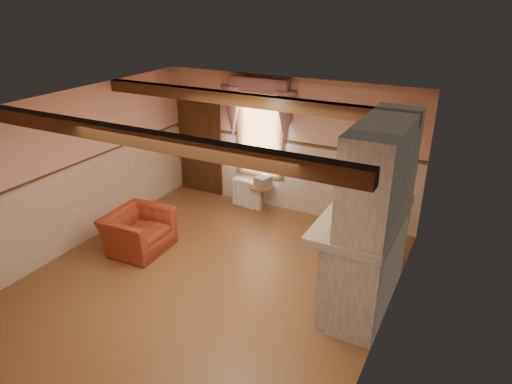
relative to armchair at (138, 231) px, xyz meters
The scene contains 26 objects.
floor 1.68m from the armchair, ahead, with size 5.50×6.00×0.01m, color brown.
ceiling 2.94m from the armchair, ahead, with size 5.50×6.00×0.01m, color silver.
wall_back 3.40m from the armchair, 59.68° to the left, with size 5.50×0.02×2.80m, color #CF9C8F.
wall_front 3.75m from the armchair, 63.06° to the right, with size 5.50×0.02×2.80m, color #CF9C8F.
wall_left 1.54m from the armchair, 169.36° to the right, with size 0.02×6.00×2.80m, color #CF9C8F.
wall_right 4.51m from the armchair, ahead, with size 0.02×6.00×2.80m, color #CF9C8F.
wainscot 1.69m from the armchair, ahead, with size 5.50×6.00×1.50m, color beige, non-canonical shape.
chair_rail 2.00m from the armchair, ahead, with size 5.50×6.00×0.08m, color black, non-canonical shape.
firebox 3.65m from the armchair, ahead, with size 0.20×0.95×0.90m, color black.
armchair is the anchor object (origin of this frame).
side_table 2.77m from the armchair, 63.98° to the left, with size 0.53×0.53×0.55m, color brown.
book_stack 2.81m from the armchair, 63.76° to the left, with size 0.26×0.32×0.20m, color #B7AD8C.
radiator 2.64m from the armchair, 70.64° to the left, with size 0.70×0.18×0.60m, color silver.
bowl 4.07m from the armchair, ahead, with size 0.35×0.35×0.09m, color brown.
mantel_clock 4.16m from the armchair, 14.23° to the left, with size 0.14×0.24×0.20m, color black.
oil_lamp 4.19m from the armchair, 15.30° to the left, with size 0.11×0.11×0.28m, color #C78038.
candle_red 4.04m from the armchair, ahead, with size 0.06×0.06×0.16m, color maroon.
jar_yellow 4.04m from the armchair, ahead, with size 0.06×0.06×0.12m, color gold.
fireplace 4.21m from the armchair, ahead, with size 0.85×2.00×2.80m, color gray.
mantel 4.02m from the armchair, ahead, with size 1.05×2.05×0.12m, color gray.
overmantel_mirror 4.05m from the armchair, ahead, with size 0.06×1.44×1.04m, color silver.
door 2.85m from the armchair, 99.74° to the left, with size 1.10×0.10×2.10m, color black.
window 3.22m from the armchair, 69.51° to the left, with size 1.06×0.08×2.02m, color white.
window_drapes 3.43m from the armchair, 68.88° to the left, with size 1.30×0.14×1.40m, color gray.
ceiling_beam_front 3.18m from the armchair, 40.84° to the right, with size 5.50×0.18×0.20m, color black.
ceiling_beam_back 3.02m from the armchair, 31.25° to the left, with size 5.50×0.18×0.20m, color black.
Camera 1 is at (3.57, -5.18, 4.30)m, focal length 32.00 mm.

